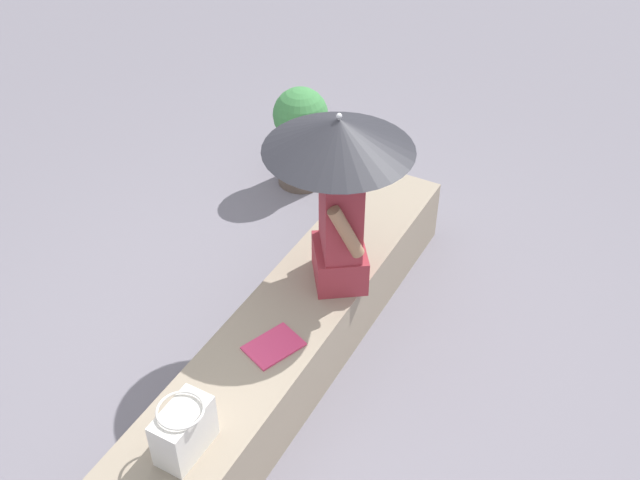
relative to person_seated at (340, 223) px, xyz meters
The scene contains 7 objects.
ground_plane 0.87m from the person_seated, 159.51° to the left, with size 14.00×14.00×0.00m, color slate.
stone_bench 0.67m from the person_seated, 159.51° to the left, with size 2.85×0.53×0.43m, color gray.
person_seated is the anchor object (origin of this frame).
parasol 0.53m from the person_seated, 53.45° to the left, with size 0.79×0.79×1.04m.
handbag_black 1.38m from the person_seated, behind, with size 0.29×0.21×0.28m.
magazine 0.74m from the person_seated, behind, with size 0.28×0.20×0.01m, color #D83866.
planter_near 1.67m from the person_seated, 37.67° to the left, with size 0.40×0.40×0.78m.
Camera 1 is at (-2.56, -1.53, 3.25)m, focal length 41.78 mm.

